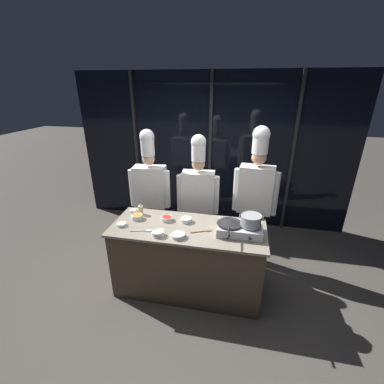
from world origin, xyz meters
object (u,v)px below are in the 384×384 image
Objects in this scene: prep_bowl_onion at (121,224)px; chef_line at (256,189)px; squeeze_bottle_oil at (141,209)px; chef_head at (150,187)px; portable_stove at (240,229)px; frying_pan at (230,222)px; prep_bowl_carrots at (137,216)px; prep_bowl_garlic at (158,233)px; prep_bowl_shrimp at (134,210)px; serving_spoon_slotted at (146,230)px; prep_bowl_rice at (186,220)px; prep_bowl_chicken at (178,235)px; stock_pot at (251,220)px; prep_bowl_bell_pepper at (167,218)px; chef_sous at (198,193)px; serving_spoon_solid at (205,231)px.

chef_line reaches higher than prep_bowl_onion.
squeeze_bottle_oil is 0.08× the size of chef_head.
portable_stove is 0.83m from chef_line.
frying_pan is 3.63× the size of prep_bowl_carrots.
prep_bowl_garlic is 0.70m from prep_bowl_shrimp.
chef_head reaches higher than prep_bowl_onion.
portable_stove is 1.07m from serving_spoon_slotted.
prep_bowl_shrimp is 0.55m from chef_head.
chef_line is at bearing 77.17° from portable_stove.
prep_bowl_rice is 0.75m from prep_bowl_shrimp.
stock_pot is at bearing 15.23° from prep_bowl_chicken.
prep_bowl_onion and prep_bowl_shrimp have the same top height.
squeeze_bottle_oil is 1.05× the size of prep_bowl_bell_pepper.
serving_spoon_slotted is at bearing 101.53° from chef_head.
stock_pot is 1.87× the size of prep_bowl_rice.
portable_stove is 3.61× the size of prep_bowl_rice.
prep_bowl_onion is at bearing -89.56° from prep_bowl_shrimp.
squeeze_bottle_oil is 0.57× the size of serving_spoon_slotted.
prep_bowl_onion is 0.34m from serving_spoon_slotted.
chef_head is at bearing 149.34° from portable_stove.
frying_pan is at bearing -15.31° from prep_bowl_rice.
prep_bowl_shrimp is (-0.50, 0.49, -0.01)m from prep_bowl_garlic.
prep_bowl_bell_pepper is (-0.89, 0.13, -0.03)m from portable_stove.
frying_pan is 0.85m from chef_line.
stock_pot is at bearing 129.51° from chef_sous.
prep_bowl_garlic is (-0.89, -0.22, -0.02)m from portable_stove.
stock_pot is 0.79m from prep_bowl_rice.
frying_pan is 1.16m from prep_bowl_carrots.
prep_bowl_rice is 0.57× the size of serving_spoon_solid.
prep_bowl_carrots is (-0.62, -0.05, 0.00)m from prep_bowl_rice.
prep_bowl_chicken is at bearing 56.83° from chef_line.
prep_bowl_rice is 0.24m from prep_bowl_bell_pepper.
stock_pot is 0.13× the size of chef_line.
prep_bowl_carrots reaches higher than serving_spoon_slotted.
prep_bowl_garlic is 0.57× the size of serving_spoon_solid.
prep_bowl_bell_pepper is at bearing 5.74° from prep_bowl_carrots.
chef_line is at bearing 29.66° from prep_bowl_onion.
serving_spoon_slotted is at bearing -170.64° from frying_pan.
prep_bowl_garlic is at bearing -167.44° from stock_pot.
prep_bowl_chicken reaches higher than serving_spoon_slotted.
prep_bowl_shrimp is 0.40× the size of serving_spoon_slotted.
stock_pot is 1.66m from chef_head.
squeeze_bottle_oil is at bearing 28.31° from chef_line.
prep_bowl_carrots is 0.38m from prep_bowl_bell_pepper.
prep_bowl_chicken is (0.61, -0.43, -0.05)m from squeeze_bottle_oil.
chef_line is at bearing 43.45° from prep_bowl_garlic.
prep_bowl_carrots is (0.00, -0.13, -0.04)m from squeeze_bottle_oil.
prep_bowl_bell_pepper is at bearing -176.91° from prep_bowl_rice.
squeeze_bottle_oil is at bearing 144.50° from prep_bowl_chicken.
portable_stove is at bearing -12.32° from prep_bowl_rice.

